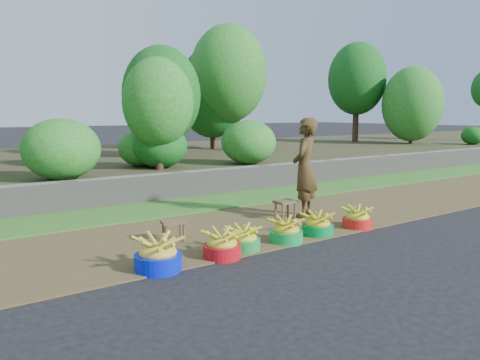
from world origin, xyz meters
TOP-DOWN VIEW (x-y plane):
  - ground_plane at (0.00, 0.00)m, footprint 120.00×120.00m
  - dirt_shoulder at (0.00, 1.25)m, footprint 80.00×2.50m
  - grass_verge at (0.00, 3.25)m, footprint 80.00×1.50m
  - retaining_wall at (0.00, 4.10)m, footprint 80.00×0.35m
  - earth_bank at (0.00, 9.00)m, footprint 80.00×10.00m
  - vegetation at (0.11, 8.49)m, footprint 34.45×8.43m
  - basin_a at (-2.30, 0.16)m, footprint 0.54×0.54m
  - basin_b at (-1.45, 0.14)m, footprint 0.47×0.47m
  - basin_c at (-1.05, 0.24)m, footprint 0.44×0.44m
  - basin_d at (-0.34, 0.21)m, footprint 0.46×0.46m
  - basin_e at (0.28, 0.23)m, footprint 0.46×0.46m
  - basin_f at (1.10, 0.20)m, footprint 0.46×0.46m
  - stool_left at (-1.61, 1.12)m, footprint 0.37×0.31m
  - stool_right at (0.56, 1.30)m, footprint 0.35×0.27m
  - vendor_woman at (0.93, 1.23)m, footprint 0.73×0.67m

SIDE VIEW (x-z plane):
  - ground_plane at x=0.00m, z-range 0.00..0.00m
  - dirt_shoulder at x=0.00m, z-range 0.00..0.02m
  - grass_verge at x=0.00m, z-range 0.00..0.04m
  - basin_c at x=-1.05m, z-range -0.02..0.31m
  - basin_f at x=1.10m, z-range -0.02..0.32m
  - basin_e at x=0.28m, z-range -0.02..0.32m
  - basin_d at x=-0.34m, z-range -0.02..0.33m
  - basin_b at x=-1.45m, z-range -0.02..0.33m
  - basin_a at x=-2.30m, z-range -0.02..0.38m
  - stool_left at x=-1.61m, z-range 0.10..0.39m
  - earth_bank at x=0.00m, z-range 0.00..0.50m
  - stool_right at x=0.56m, z-range 0.11..0.42m
  - retaining_wall at x=0.00m, z-range 0.00..0.55m
  - vendor_woman at x=0.93m, z-range 0.02..1.70m
  - vegetation at x=0.11m, z-range 0.38..4.70m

